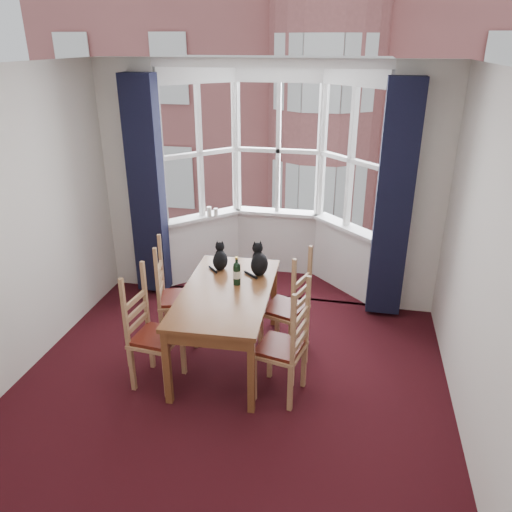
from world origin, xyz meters
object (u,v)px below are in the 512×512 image
(dining_table, at_px, (226,298))
(chair_left_near, at_px, (147,337))
(chair_right_near, at_px, (290,351))
(candle_tall, at_px, (209,212))
(cat_left, at_px, (220,259))
(candle_short, at_px, (216,212))
(cat_right, at_px, (259,262))
(wine_bottle, at_px, (237,272))
(chair_left_far, at_px, (170,300))
(chair_right_far, at_px, (292,312))

(dining_table, relative_size, chair_left_near, 1.74)
(chair_right_near, relative_size, candle_tall, 7.17)
(dining_table, distance_m, cat_left, 0.53)
(dining_table, height_order, candle_short, candle_short)
(dining_table, height_order, cat_right, cat_right)
(chair_left_near, distance_m, wine_bottle, 1.03)
(cat_left, bearing_deg, wine_bottle, -51.19)
(chair_left_near, xyz_separation_m, chair_left_far, (-0.04, 0.71, 0.00))
(chair_left_near, distance_m, cat_left, 1.12)
(dining_table, bearing_deg, cat_right, 60.69)
(chair_right_near, bearing_deg, chair_left_near, -178.61)
(dining_table, height_order, chair_left_near, chair_left_near)
(chair_right_far, height_order, wine_bottle, wine_bottle)
(cat_right, distance_m, wine_bottle, 0.32)
(wine_bottle, relative_size, candle_tall, 2.25)
(candle_tall, bearing_deg, wine_bottle, -65.10)
(chair_left_far, bearing_deg, candle_short, 87.75)
(chair_left_far, xyz_separation_m, cat_right, (0.91, 0.19, 0.43))
(chair_left_near, bearing_deg, chair_right_far, 30.06)
(wine_bottle, bearing_deg, cat_left, 128.81)
(chair_left_near, bearing_deg, chair_right_near, 1.39)
(dining_table, height_order, chair_right_far, chair_right_far)
(chair_left_near, xyz_separation_m, candle_tall, (-0.06, 2.27, 0.46))
(dining_table, xyz_separation_m, chair_right_far, (0.61, 0.24, -0.22))
(chair_left_near, bearing_deg, candle_short, 89.53)
(chair_left_far, relative_size, cat_left, 3.10)
(chair_right_far, distance_m, cat_right, 0.60)
(chair_left_near, bearing_deg, cat_right, 46.00)
(candle_tall, bearing_deg, chair_left_near, -88.42)
(chair_left_far, height_order, chair_right_near, same)
(chair_left_near, xyz_separation_m, wine_bottle, (0.70, 0.62, 0.43))
(wine_bottle, relative_size, candle_short, 2.82)
(chair_right_far, distance_m, candle_tall, 2.08)
(chair_left_near, distance_m, candle_tall, 2.32)
(cat_right, relative_size, candle_short, 3.33)
(chair_right_near, relative_size, wine_bottle, 3.18)
(chair_right_far, bearing_deg, chair_left_far, -179.51)
(chair_right_near, bearing_deg, cat_left, 133.67)
(chair_left_far, xyz_separation_m, chair_right_near, (1.36, -0.68, 0.00))
(dining_table, xyz_separation_m, chair_left_near, (-0.63, -0.48, -0.22))
(candle_short, bearing_deg, wine_bottle, -67.84)
(cat_left, bearing_deg, chair_right_near, -46.33)
(chair_left_near, height_order, candle_tall, candle_tall)
(dining_table, relative_size, chair_right_far, 1.74)
(dining_table, relative_size, candle_tall, 12.45)
(chair_right_near, bearing_deg, cat_right, 117.24)
(chair_left_near, relative_size, chair_left_far, 1.00)
(cat_right, bearing_deg, chair_left_near, -134.00)
(chair_right_near, bearing_deg, wine_bottle, 135.97)
(chair_left_far, bearing_deg, chair_left_near, -86.45)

